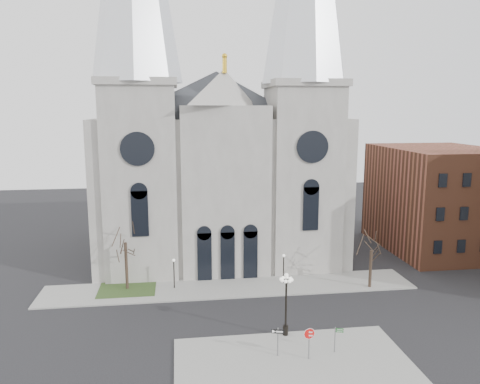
{
  "coord_description": "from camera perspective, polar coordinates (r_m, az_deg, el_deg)",
  "views": [
    {
      "loc": [
        -5.47,
        -36.75,
        19.14
      ],
      "look_at": [
        0.66,
        8.0,
        11.1
      ],
      "focal_mm": 35.0,
      "sensor_mm": 36.0,
      "label": 1
    }
  ],
  "objects": [
    {
      "name": "street_name_sign",
      "position": [
        39.29,
        11.62,
        -16.96
      ],
      "size": [
        0.66,
        0.22,
        2.11
      ],
      "rotation": [
        0.0,
        0.0,
        -0.26
      ],
      "color": "slate",
      "rests_on": "sidewalk_near"
    },
    {
      "name": "ground",
      "position": [
        41.79,
        0.62,
        -17.16
      ],
      "size": [
        160.0,
        160.0,
        0.0
      ],
      "primitive_type": "plane",
      "color": "black",
      "rests_on": "ground"
    },
    {
      "name": "globe_lamp",
      "position": [
        40.43,
        5.64,
        -12.57
      ],
      "size": [
        1.57,
        1.57,
        5.5
      ],
      "rotation": [
        0.0,
        0.0,
        0.43
      ],
      "color": "black",
      "rests_on": "sidewalk_near"
    },
    {
      "name": "ped_lamp_right",
      "position": [
        52.37,
        5.34,
        -8.67
      ],
      "size": [
        0.32,
        0.32,
        3.26
      ],
      "color": "black",
      "rests_on": "sidewalk_far"
    },
    {
      "name": "stop_sign",
      "position": [
        37.78,
        8.44,
        -17.07
      ],
      "size": [
        0.9,
        0.26,
        2.56
      ],
      "rotation": [
        0.0,
        0.0,
        -0.27
      ],
      "color": "slate",
      "rests_on": "sidewalk_near"
    },
    {
      "name": "tree_left",
      "position": [
        50.9,
        -13.82,
        -5.65
      ],
      "size": [
        3.2,
        3.2,
        7.5
      ],
      "color": "black",
      "rests_on": "ground"
    },
    {
      "name": "bg_building_brick",
      "position": [
        69.69,
        22.94,
        -0.74
      ],
      "size": [
        14.0,
        18.0,
        14.0
      ],
      "primitive_type": "cube",
      "color": "brown",
      "rests_on": "ground"
    },
    {
      "name": "tree_right",
      "position": [
        52.22,
        15.74,
        -6.61
      ],
      "size": [
        3.2,
        3.2,
        6.0
      ],
      "color": "black",
      "rests_on": "ground"
    },
    {
      "name": "ped_lamp_left",
      "position": [
        51.1,
        -8.06,
        -9.21
      ],
      "size": [
        0.32,
        0.32,
        3.26
      ],
      "color": "black",
      "rests_on": "sidewalk_far"
    },
    {
      "name": "sidewalk_near",
      "position": [
        37.99,
        6.57,
        -20.1
      ],
      "size": [
        18.0,
        10.0,
        0.14
      ],
      "primitive_type": "cube",
      "color": "gray",
      "rests_on": "ground"
    },
    {
      "name": "grass_patch",
      "position": [
        52.63,
        -13.56,
        -11.42
      ],
      "size": [
        6.0,
        5.0,
        0.18
      ],
      "primitive_type": "cube",
      "color": "#2D411C",
      "rests_on": "ground"
    },
    {
      "name": "sidewalk_far",
      "position": [
        51.71,
        -1.2,
        -11.55
      ],
      "size": [
        40.0,
        6.0,
        0.14
      ],
      "primitive_type": "cube",
      "color": "gray",
      "rests_on": "ground"
    },
    {
      "name": "cathedral",
      "position": [
        59.86,
        -2.59,
        9.46
      ],
      "size": [
        33.0,
        26.66,
        54.0
      ],
      "color": "gray",
      "rests_on": "ground"
    },
    {
      "name": "one_way_sign",
      "position": [
        38.07,
        4.64,
        -17.22
      ],
      "size": [
        0.99,
        0.29,
        2.31
      ],
      "rotation": [
        0.0,
        0.0,
        -0.25
      ],
      "color": "slate",
      "rests_on": "sidewalk_near"
    }
  ]
}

